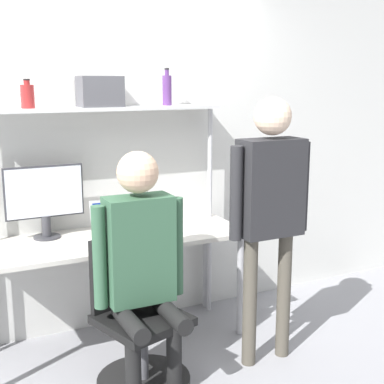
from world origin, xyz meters
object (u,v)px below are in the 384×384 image
(person_standing, at_px, (270,197))
(bottle_red, at_px, (27,96))
(office_chair, at_px, (139,342))
(person_seated, at_px, (141,254))
(laptop, at_px, (115,229))
(cell_phone, at_px, (152,235))
(bottle_purple, at_px, (167,90))
(monitor, at_px, (45,197))
(storage_box, at_px, (100,92))

(person_standing, height_order, bottle_red, bottle_red)
(office_chair, xyz_separation_m, person_seated, (0.01, -0.04, 0.56))
(person_seated, height_order, bottle_red, bottle_red)
(laptop, distance_m, cell_phone, 0.26)
(office_chair, xyz_separation_m, bottle_purple, (0.53, 0.77, 1.47))
(laptop, distance_m, office_chair, 0.75)
(bottle_red, bearing_deg, cell_phone, -22.50)
(laptop, xyz_separation_m, bottle_purple, (0.50, 0.27, 0.90))
(monitor, bearing_deg, person_standing, -34.31)
(laptop, distance_m, storage_box, 0.93)
(storage_box, bearing_deg, bottle_red, 180.00)
(storage_box, bearing_deg, office_chair, -93.13)
(laptop, relative_size, cell_phone, 1.98)
(laptop, height_order, bottle_red, bottle_red)
(office_chair, xyz_separation_m, person_standing, (0.85, -0.08, 0.82))
(bottle_purple, distance_m, bottle_red, 0.96)
(cell_phone, height_order, storage_box, storage_box)
(laptop, bearing_deg, person_standing, -35.12)
(monitor, height_order, bottle_purple, bottle_purple)
(person_seated, height_order, storage_box, storage_box)
(monitor, xyz_separation_m, cell_phone, (0.64, -0.28, -0.28))
(laptop, bearing_deg, bottle_red, 149.66)
(person_standing, distance_m, storage_box, 1.34)
(bottle_purple, distance_m, storage_box, 0.49)
(person_seated, height_order, bottle_purple, bottle_purple)
(bottle_red, bearing_deg, person_standing, -33.45)
(cell_phone, xyz_separation_m, person_seated, (-0.27, -0.51, 0.06))
(person_seated, distance_m, storage_box, 1.21)
(laptop, distance_m, bottle_purple, 1.06)
(monitor, height_order, person_standing, person_standing)
(bottle_red, relative_size, storage_box, 0.65)
(cell_phone, relative_size, office_chair, 0.17)
(monitor, bearing_deg, person_seated, -64.54)
(bottle_red, bearing_deg, laptop, -30.34)
(person_seated, relative_size, bottle_red, 7.69)
(bottle_purple, bearing_deg, cell_phone, -130.58)
(office_chair, distance_m, bottle_red, 1.68)
(person_standing, distance_m, bottle_red, 1.66)
(office_chair, bearing_deg, storage_box, 86.87)
(office_chair, distance_m, person_standing, 1.19)
(person_standing, bearing_deg, bottle_purple, 110.74)
(cell_phone, relative_size, person_standing, 0.09)
(monitor, distance_m, person_seated, 0.90)
(person_seated, distance_m, bottle_red, 1.27)
(bottle_purple, relative_size, storage_box, 0.92)
(bottle_purple, bearing_deg, storage_box, 180.00)
(person_standing, height_order, bottle_purple, bottle_purple)
(monitor, bearing_deg, cell_phone, -23.25)
(monitor, xyz_separation_m, bottle_purple, (0.90, 0.02, 0.69))
(office_chair, distance_m, storage_box, 1.65)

